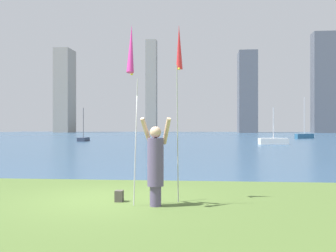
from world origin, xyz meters
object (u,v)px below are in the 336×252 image
(sailboat_1, at_px, (304,135))
(bag, at_px, (119,196))
(person, at_px, (156,162))
(kite_flag_right, at_px, (179,53))
(sailboat_0, at_px, (83,139))
(sailboat_4, at_px, (273,141))
(kite_flag_left, at_px, (131,54))

(sailboat_1, bearing_deg, bag, -108.04)
(person, relative_size, kite_flag_right, 0.47)
(kite_flag_right, distance_m, bag, 3.71)
(person, xyz_separation_m, sailboat_0, (-13.44, 37.34, -0.72))
(person, distance_m, sailboat_4, 32.14)
(bag, bearing_deg, sailboat_1, 71.96)
(person, height_order, bag, person)
(person, height_order, sailboat_4, sailboat_4)
(kite_flag_right, height_order, sailboat_4, kite_flag_right)
(kite_flag_right, bearing_deg, sailboat_4, 76.52)
(sailboat_4, bearing_deg, kite_flag_left, -104.68)
(sailboat_0, bearing_deg, kite_flag_left, -71.04)
(kite_flag_right, xyz_separation_m, sailboat_1, (15.08, 50.38, -3.12))
(bag, height_order, sailboat_0, sailboat_0)
(kite_flag_left, relative_size, sailboat_1, 0.66)
(sailboat_0, distance_m, sailboat_1, 32.09)
(bag, xyz_separation_m, sailboat_1, (16.49, 50.63, 0.30))
(bag, height_order, sailboat_4, sailboat_4)
(sailboat_1, distance_m, sailboat_4, 21.37)
(kite_flag_right, bearing_deg, kite_flag_left, -131.81)
(person, xyz_separation_m, kite_flag_right, (0.48, 0.69, 2.58))
(bag, bearing_deg, kite_flag_left, -61.62)
(sailboat_1, bearing_deg, kite_flag_right, -106.67)
(kite_flag_left, xyz_separation_m, sailboat_1, (16.05, 51.46, -2.91))
(bag, distance_m, sailboat_1, 53.25)
(person, distance_m, sailboat_1, 53.40)
(person, relative_size, sailboat_0, 0.50)
(kite_flag_left, relative_size, bag, 15.01)
(person, bearing_deg, sailboat_0, 96.79)
(kite_flag_right, relative_size, bag, 15.85)
(kite_flag_right, xyz_separation_m, sailboat_4, (7.31, 30.48, -3.22))
(person, relative_size, bag, 7.49)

